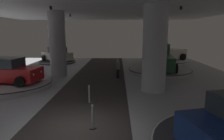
{
  "coord_description": "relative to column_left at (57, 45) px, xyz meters",
  "views": [
    {
      "loc": [
        1.66,
        -7.26,
        3.8
      ],
      "look_at": [
        1.27,
        5.33,
        1.4
      ],
      "focal_mm": 32.11,
      "sensor_mm": 36.0,
      "label": 1
    }
  ],
  "objects": [
    {
      "name": "stanchion_b",
      "position": [
        4.14,
        -9.45,
        -2.38
      ],
      "size": [
        0.28,
        0.28,
        1.01
      ],
      "color": "#333338",
      "rests_on": "ground"
    },
    {
      "name": "visitor_walking_near",
      "position": [
        5.12,
        -0.52,
        -1.84
      ],
      "size": [
        0.32,
        0.32,
        1.59
      ],
      "color": "black",
      "rests_on": "ground"
    },
    {
      "name": "display_platform_deep_right",
      "position": [
        11.19,
        8.85,
        -2.6
      ],
      "size": [
        5.84,
        5.84,
        0.26
      ],
      "color": "silver",
      "rests_on": "ground"
    },
    {
      "name": "pickup_truck_far_right",
      "position": [
        9.15,
        2.38,
        -1.49
      ],
      "size": [
        3.18,
        5.52,
        2.3
      ],
      "color": "#2D5638",
      "rests_on": "display_platform_far_right"
    },
    {
      "name": "display_platform_far_right",
      "position": [
        9.11,
        2.06,
        -2.57
      ],
      "size": [
        5.89,
        5.89,
        0.32
      ],
      "color": "#B7B7BC",
      "rests_on": "ground"
    },
    {
      "name": "column_left",
      "position": [
        0.0,
        0.0,
        0.0
      ],
      "size": [
        1.38,
        1.38,
        5.5
      ],
      "color": "#ADADB2",
      "rests_on": "ground"
    },
    {
      "name": "column_right",
      "position": [
        7.45,
        -4.07,
        0.0
      ],
      "size": [
        1.54,
        1.54,
        5.5
      ],
      "color": "silver",
      "rests_on": "ground"
    },
    {
      "name": "display_platform_deep_left",
      "position": [
        -2.52,
        7.83,
        -2.61
      ],
      "size": [
        4.6,
        4.6,
        0.24
      ],
      "color": "#333338",
      "rests_on": "ground"
    },
    {
      "name": "display_car_deep_left",
      "position": [
        -2.5,
        7.81,
        -1.74
      ],
      "size": [
        4.4,
        4.04,
        1.71
      ],
      "color": "silver",
      "rests_on": "display_platform_deep_left"
    },
    {
      "name": "ground",
      "position": [
        3.49,
        -9.59,
        -2.77
      ],
      "size": [
        24.0,
        44.0,
        0.06
      ],
      "color": "#B2B2B7"
    },
    {
      "name": "display_car_mid_left",
      "position": [
        -2.42,
        -3.52,
        -1.64
      ],
      "size": [
        4.39,
        2.65,
        1.71
      ],
      "color": "red",
      "rests_on": "display_platform_mid_left"
    },
    {
      "name": "display_platform_mid_left",
      "position": [
        -2.38,
        -3.53,
        -2.56
      ],
      "size": [
        5.64,
        5.64,
        0.35
      ],
      "color": "#B7B7BC",
      "rests_on": "ground"
    },
    {
      "name": "pickup_truck_deep_right",
      "position": [
        10.9,
        8.7,
        -1.56
      ],
      "size": [
        5.66,
        4.48,
        2.3
      ],
      "color": "silver",
      "rests_on": "display_platform_deep_right"
    },
    {
      "name": "stanchion_a",
      "position": [
        3.59,
        -6.57,
        -2.38
      ],
      "size": [
        0.28,
        0.28,
        1.01
      ],
      "color": "#333338",
      "rests_on": "ground"
    }
  ]
}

